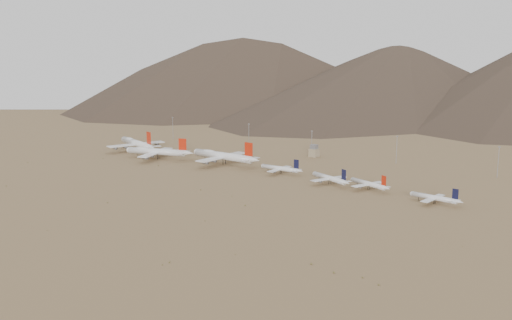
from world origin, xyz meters
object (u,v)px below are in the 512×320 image
Objects in this scene: widebody_east at (223,156)px; widebody_centre at (157,152)px; control_tower at (314,151)px; narrowbody_a at (281,169)px; widebody_west at (137,143)px; narrowbody_b at (330,178)px.

widebody_centre is at bearing -164.42° from widebody_east.
control_tower is at bearing 61.62° from widebody_east.
widebody_east is at bearing -4.45° from widebody_centre.
widebody_east is 1.86× the size of narrowbody_a.
widebody_east is at bearing 177.20° from narrowbody_a.
narrowbody_a is at bearing -0.38° from widebody_east.
widebody_centre is 1.63× the size of narrowbody_a.
widebody_west reaches higher than widebody_east.
narrowbody_b is 3.47× the size of control_tower.
widebody_centre reaches higher than narrowbody_b.
narrowbody_a is 1.00× the size of narrowbody_b.
control_tower is at bearing 44.70° from widebody_west.
widebody_centre is at bearing -139.02° from control_tower.
widebody_east is at bearing -163.63° from narrowbody_b.
narrowbody_a is at bearing 17.47° from widebody_west.
widebody_east is (116.24, -0.97, -0.10)m from widebody_west.
widebody_centre reaches higher than control_tower.
narrowbody_b reaches higher than control_tower.
widebody_centre is at bearing -156.27° from narrowbody_b.
widebody_west is 181.40m from control_tower.
widebody_centre is 1.63× the size of narrowbody_b.
widebody_west is 6.28× the size of control_tower.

